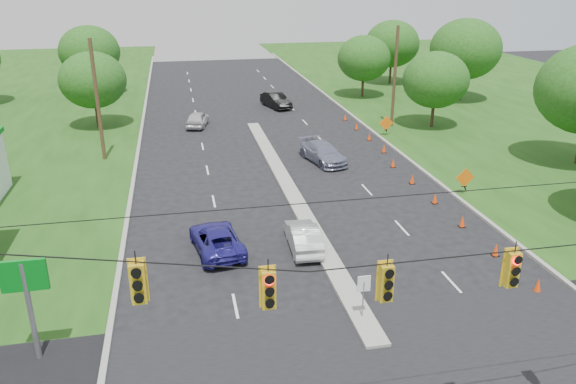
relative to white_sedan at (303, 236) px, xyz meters
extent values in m
cube|color=gray|center=(-9.15, 17.29, -0.68)|extent=(0.25, 110.00, 0.16)
cube|color=gray|center=(11.05, 17.29, -0.68)|extent=(0.25, 110.00, 0.16)
cube|color=gray|center=(0.95, 8.29, -0.68)|extent=(1.00, 34.00, 0.18)
cylinder|color=gray|center=(0.95, -6.71, 0.22)|extent=(0.06, 0.06, 1.80)
cube|color=white|center=(0.95, -6.71, 1.02)|extent=(0.55, 0.04, 0.70)
cylinder|color=black|center=(0.95, -13.71, 6.32)|extent=(24.00, 0.04, 0.04)
cube|color=yellow|center=(-7.05, -13.71, 6.07)|extent=(0.34, 0.24, 1.00)
cube|color=yellow|center=(-4.05, -13.71, 5.55)|extent=(0.34, 0.24, 1.00)
cube|color=yellow|center=(-1.05, -13.71, 5.37)|extent=(0.34, 0.24, 1.00)
cube|color=yellow|center=(2.45, -13.71, 5.37)|extent=(0.34, 0.24, 1.00)
cylinder|color=#422D1C|center=(-11.55, 17.29, 3.82)|extent=(0.28, 0.28, 9.00)
cylinder|color=#422D1C|center=(13.45, 22.29, 3.82)|extent=(0.28, 0.28, 9.00)
cylinder|color=gray|center=(-11.55, -6.71, 1.32)|extent=(0.20, 0.20, 4.00)
cube|color=#037115|center=(-11.55, -6.71, 2.82)|extent=(1.60, 0.15, 1.20)
cone|color=#F5410B|center=(9.31, -6.21, -0.33)|extent=(0.32, 0.32, 0.70)
cone|color=#F5410B|center=(9.31, -2.71, -0.33)|extent=(0.32, 0.32, 0.70)
cone|color=#F5410B|center=(9.31, 0.79, -0.33)|extent=(0.32, 0.32, 0.70)
cone|color=#F5410B|center=(9.31, 4.29, -0.33)|extent=(0.32, 0.32, 0.70)
cone|color=#F5410B|center=(9.31, 7.79, -0.33)|extent=(0.32, 0.32, 0.70)
cone|color=#F5410B|center=(9.31, 11.29, -0.33)|extent=(0.32, 0.32, 0.70)
cone|color=#F5410B|center=(9.91, 14.79, -0.33)|extent=(0.32, 0.32, 0.70)
cone|color=#F5410B|center=(9.91, 18.29, -0.33)|extent=(0.32, 0.32, 0.70)
cone|color=#F5410B|center=(9.91, 21.79, -0.33)|extent=(0.32, 0.32, 0.70)
cone|color=#F5410B|center=(9.91, 25.29, -0.33)|extent=(0.32, 0.32, 0.70)
cube|color=black|center=(11.75, 5.29, -0.13)|extent=(0.06, 0.58, 0.26)
cube|color=black|center=(11.75, 5.29, -0.13)|extent=(0.06, 0.58, 0.26)
cube|color=orange|center=(11.75, 5.29, 0.47)|extent=(1.27, 0.05, 1.27)
cube|color=black|center=(11.75, 19.29, -0.13)|extent=(0.06, 0.58, 0.26)
cube|color=black|center=(11.75, 19.29, -0.13)|extent=(0.06, 0.58, 0.26)
cube|color=orange|center=(11.75, 19.29, 0.47)|extent=(1.27, 0.05, 1.27)
cylinder|color=black|center=(-13.05, 27.29, 0.58)|extent=(0.28, 0.28, 2.52)
ellipsoid|color=#194C14|center=(-13.05, 27.29, 3.66)|extent=(5.88, 5.88, 5.04)
cylinder|color=black|center=(-15.05, 42.29, 0.76)|extent=(0.28, 0.28, 2.88)
ellipsoid|color=#194C14|center=(-15.05, 42.29, 4.28)|extent=(6.72, 6.72, 5.76)
cylinder|color=black|center=(16.95, 21.29, 0.58)|extent=(0.28, 0.28, 2.52)
ellipsoid|color=#194C14|center=(16.95, 21.29, 3.66)|extent=(5.88, 5.88, 5.04)
cylinder|color=black|center=(24.95, 31.29, 0.94)|extent=(0.28, 0.28, 3.24)
ellipsoid|color=#194C14|center=(24.95, 31.29, 4.90)|extent=(7.56, 7.56, 6.48)
cylinder|color=black|center=(20.95, 42.29, 0.76)|extent=(0.28, 0.28, 2.88)
ellipsoid|color=#194C14|center=(20.95, 42.29, 4.28)|extent=(6.72, 6.72, 5.76)
cylinder|color=black|center=(14.95, 35.29, 0.58)|extent=(0.28, 0.28, 2.52)
ellipsoid|color=#194C14|center=(14.95, 35.29, 3.66)|extent=(5.88, 5.88, 5.04)
imported|color=#BBBBBA|center=(0.00, 0.00, 0.00)|extent=(1.61, 4.16, 1.35)
imported|color=navy|center=(-4.39, 0.59, -0.01)|extent=(2.85, 5.02, 1.32)
imported|color=slate|center=(4.60, 13.50, 0.05)|extent=(3.12, 5.36, 1.46)
imported|color=#BDBDBD|center=(-4.08, 25.81, 0.02)|extent=(2.58, 4.38, 1.40)
imported|color=black|center=(4.37, 32.02, 0.10)|extent=(2.83, 4.97, 1.55)
camera|label=1|loc=(-5.90, -25.27, 12.68)|focal=35.00mm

